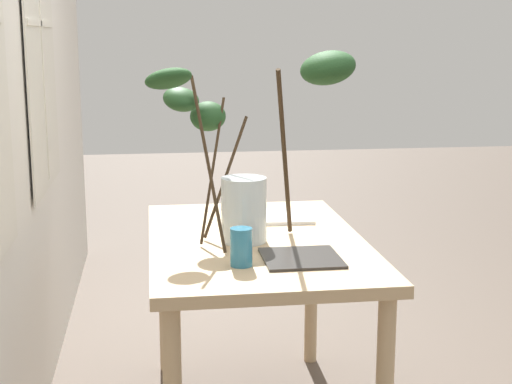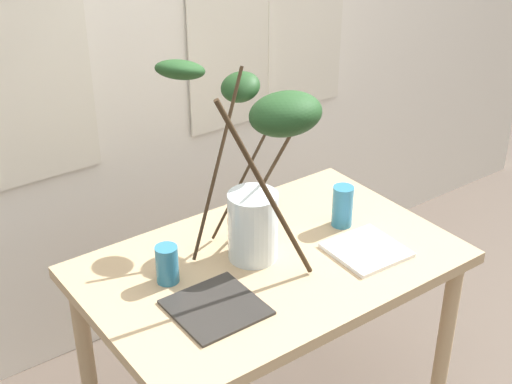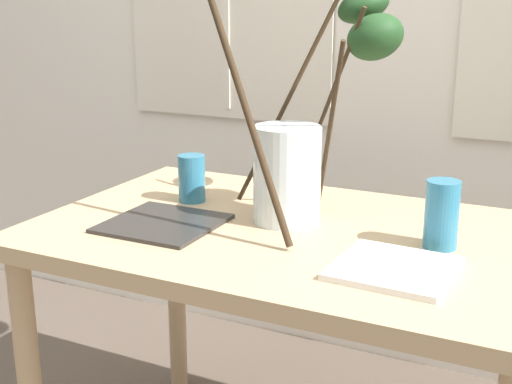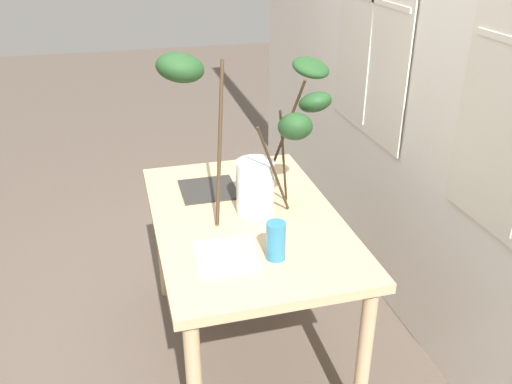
% 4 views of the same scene
% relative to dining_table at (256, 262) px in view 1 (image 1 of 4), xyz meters
% --- Properties ---
extents(dining_table, '(1.21, 0.78, 0.74)m').
position_rel_dining_table_xyz_m(dining_table, '(0.00, 0.00, 0.00)').
color(dining_table, tan).
rests_on(dining_table, ground).
extents(vase_with_branches, '(0.49, 0.77, 0.70)m').
position_rel_dining_table_xyz_m(vase_with_branches, '(-0.04, 0.03, 0.43)').
color(vase_with_branches, silver).
rests_on(vase_with_branches, dining_table).
extents(drinking_glass_blue_left, '(0.07, 0.07, 0.12)m').
position_rel_dining_table_xyz_m(drinking_glass_blue_left, '(-0.33, 0.09, 0.15)').
color(drinking_glass_blue_left, teal).
rests_on(drinking_glass_blue_left, dining_table).
extents(drinking_glass_blue_right, '(0.07, 0.07, 0.15)m').
position_rel_dining_table_xyz_m(drinking_glass_blue_right, '(0.34, 0.03, 0.17)').
color(drinking_glass_blue_right, teal).
rests_on(drinking_glass_blue_right, dining_table).
extents(plate_square_left, '(0.26, 0.26, 0.01)m').
position_rel_dining_table_xyz_m(plate_square_left, '(-0.29, -0.11, 0.10)').
color(plate_square_left, '#2D2B28').
rests_on(plate_square_left, dining_table).
extents(plate_square_right, '(0.24, 0.24, 0.01)m').
position_rel_dining_table_xyz_m(plate_square_right, '(0.29, -0.15, 0.10)').
color(plate_square_right, white).
rests_on(plate_square_right, dining_table).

